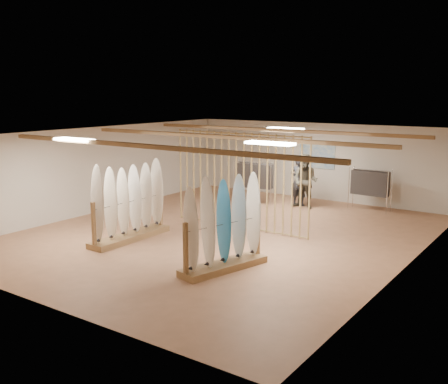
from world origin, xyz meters
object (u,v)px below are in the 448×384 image
Objects in this scene: clothing_rack_a at (255,176)px; clothing_rack_b at (370,183)px; shopper_b at (305,178)px; shopper_a at (299,178)px; rack_right at (224,239)px; rack_left at (129,214)px.

clothing_rack_a is 1.06× the size of clothing_rack_b.
shopper_b is (-1.94, -0.90, 0.12)m from clothing_rack_b.
clothing_rack_a is 1.58m from shopper_a.
rack_right reaches higher than clothing_rack_a.
rack_right reaches higher than shopper_a.
clothing_rack_a is at bearing 13.92° from shopper_a.
rack_left is 6.72m from shopper_a.
clothing_rack_b is at bearing 22.03° from shopper_b.
shopper_a is at bearing 11.97° from clothing_rack_a.
rack_left is 1.23× the size of shopper_b.
shopper_b reaches higher than clothing_rack_a.
clothing_rack_b is 0.68× the size of shopper_b.
rack_left is at bearing -117.00° from clothing_rack_b.
clothing_rack_a is (0.26, 5.97, 0.27)m from rack_left.
rack_right is at bearing -81.73° from shopper_b.
rack_right is (3.46, -0.54, 0.00)m from rack_left.
rack_right is at bearing -8.87° from rack_left.
rack_right is 7.23m from shopper_a.
rack_left reaches higher than shopper_a.
shopper_a is 0.46m from shopper_b.
rack_right reaches higher than clothing_rack_b.
shopper_b is at bearing 140.42° from shopper_a.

